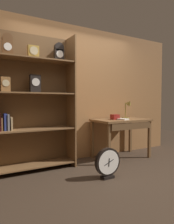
# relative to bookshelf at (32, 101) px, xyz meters

# --- Properties ---
(ground_plane) EXTENTS (10.00, 10.00, 0.00)m
(ground_plane) POSITION_rel_bookshelf_xyz_m (0.96, -1.10, -1.15)
(ground_plane) COLOR #3D2D21
(back_wood_panel) EXTENTS (4.80, 0.05, 2.60)m
(back_wood_panel) POSITION_rel_bookshelf_xyz_m (0.96, 0.26, 0.15)
(back_wood_panel) COLOR #9E6B3D
(back_wood_panel) RESTS_ON ground
(bookshelf) EXTENTS (1.34, 0.38, 2.26)m
(bookshelf) POSITION_rel_bookshelf_xyz_m (0.00, 0.00, 0.00)
(bookshelf) COLOR brown
(bookshelf) RESTS_ON ground
(workbench) EXTENTS (1.10, 0.67, 0.78)m
(workbench) POSITION_rel_bookshelf_xyz_m (1.76, -0.16, -0.47)
(workbench) COLOR brown
(workbench) RESTS_ON ground
(desk_lamp) EXTENTS (0.19, 0.19, 0.40)m
(desk_lamp) POSITION_rel_bookshelf_xyz_m (2.01, -0.04, -0.13)
(desk_lamp) COLOR olive
(desk_lamp) RESTS_ON workbench
(toolbox_small) EXTENTS (0.14, 0.12, 0.10)m
(toolbox_small) POSITION_rel_bookshelf_xyz_m (1.59, -0.15, -0.32)
(toolbox_small) COLOR maroon
(toolbox_small) RESTS_ON workbench
(open_repair_manual) EXTENTS (0.21, 0.25, 0.02)m
(open_repair_manual) POSITION_rel_bookshelf_xyz_m (1.69, -0.26, -0.36)
(open_repair_manual) COLOR silver
(open_repair_manual) RESTS_ON workbench
(round_clock_large) EXTENTS (0.41, 0.11, 0.45)m
(round_clock_large) POSITION_rel_bookshelf_xyz_m (0.86, -0.93, -0.92)
(round_clock_large) COLOR black
(round_clock_large) RESTS_ON ground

